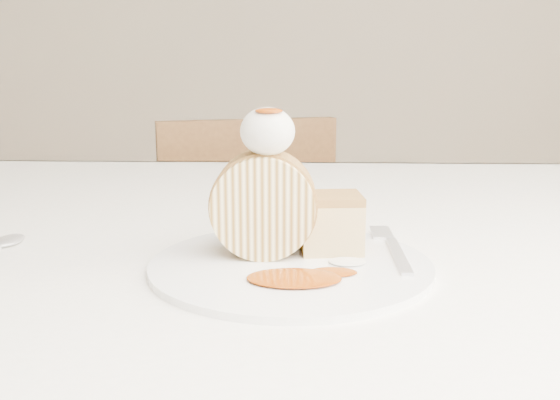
{
  "coord_description": "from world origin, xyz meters",
  "views": [
    {
      "loc": [
        0.05,
        -0.51,
        0.93
      ],
      "look_at": [
        0.03,
        0.03,
        0.81
      ],
      "focal_mm": 40.0,
      "sensor_mm": 36.0,
      "label": 1
    }
  ],
  "objects": [
    {
      "name": "cake_chunk",
      "position": [
        0.08,
        0.06,
        0.78
      ],
      "size": [
        0.06,
        0.06,
        0.05
      ],
      "primitive_type": "cube",
      "rotation": [
        0.0,
        0.0,
        0.1
      ],
      "color": "#A37D3D",
      "rests_on": "plate"
    },
    {
      "name": "roulade_slice",
      "position": [
        0.02,
        0.05,
        0.8
      ],
      "size": [
        0.09,
        0.05,
        0.09
      ],
      "primitive_type": "cylinder",
      "rotation": [
        1.57,
        0.0,
        0.02
      ],
      "color": "#F9E9AD",
      "rests_on": "plate"
    },
    {
      "name": "whipped_cream",
      "position": [
        0.02,
        0.04,
        0.87
      ],
      "size": [
        0.05,
        0.05,
        0.04
      ],
      "primitive_type": "ellipsoid",
      "color": "white",
      "rests_on": "roulade_slice"
    },
    {
      "name": "table",
      "position": [
        0.0,
        0.2,
        0.66
      ],
      "size": [
        1.4,
        0.9,
        0.75
      ],
      "color": "white",
      "rests_on": "ground"
    },
    {
      "name": "plate",
      "position": [
        0.04,
        0.02,
        0.75
      ],
      "size": [
        0.28,
        0.28,
        0.01
      ],
      "primitive_type": "cylinder",
      "rotation": [
        0.0,
        0.0,
        0.1
      ],
      "color": "white",
      "rests_on": "table"
    },
    {
      "name": "caramel_pool",
      "position": [
        0.05,
        -0.02,
        0.76
      ],
      "size": [
        0.08,
        0.06,
        0.0
      ],
      "primitive_type": null,
      "rotation": [
        0.0,
        0.0,
        0.1
      ],
      "color": "#8E3505",
      "rests_on": "plate"
    },
    {
      "name": "fork",
      "position": [
        0.14,
        0.04,
        0.76
      ],
      "size": [
        0.02,
        0.15,
        0.0
      ],
      "primitive_type": "cube",
      "rotation": [
        0.0,
        0.0,
        -0.0
      ],
      "color": "silver",
      "rests_on": "plate"
    },
    {
      "name": "chair_far",
      "position": [
        -0.1,
        0.9,
        0.47
      ],
      "size": [
        0.49,
        0.49,
        0.82
      ],
      "rotation": [
        0.0,
        0.0,
        3.46
      ],
      "color": "brown",
      "rests_on": "ground"
    },
    {
      "name": "caramel_drizzle",
      "position": [
        0.02,
        0.03,
        0.9
      ],
      "size": [
        0.02,
        0.02,
        0.01
      ],
      "primitive_type": "ellipsoid",
      "color": "#8E3505",
      "rests_on": "whipped_cream"
    }
  ]
}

